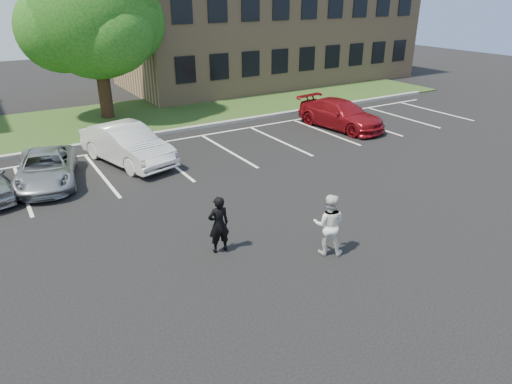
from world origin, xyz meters
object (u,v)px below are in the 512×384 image
man_black_suit (219,225)px  office_building (268,25)px  car_red_compact (341,114)px  man_white_shirt (329,225)px  tree (96,16)px  car_white_sedan (127,144)px  car_silver_minivan (46,168)px

man_black_suit → office_building: bearing=-121.3°
car_red_compact → man_white_shirt: bearing=-140.8°
office_building → car_red_compact: (-4.44, -13.79, -3.44)m
tree → car_white_sedan: size_ratio=1.83×
man_black_suit → car_red_compact: size_ratio=0.33×
tree → car_silver_minivan: size_ratio=2.05×
man_black_suit → car_red_compact: 13.46m
office_building → car_red_compact: size_ratio=4.55×
car_silver_minivan → office_building: bearing=49.3°
office_building → car_white_sedan: office_building is taller
office_building → man_black_suit: (-15.47, -21.48, -3.34)m
man_black_suit → man_white_shirt: 2.94m
man_white_shirt → car_white_sedan: man_white_shirt is taller
office_building → tree: bearing=-159.2°
tree → car_silver_minivan: bearing=-118.0°
car_silver_minivan → car_white_sedan: (3.22, 0.65, 0.20)m
tree → car_white_sedan: (-1.30, -7.85, -4.55)m
man_white_shirt → car_red_compact: (8.58, 9.31, -0.15)m
man_white_shirt → car_silver_minivan: bearing=-19.0°
car_silver_minivan → car_white_sedan: 3.29m
office_building → man_black_suit: office_building is taller
office_building → car_white_sedan: bearing=-139.5°
tree → man_white_shirt: size_ratio=5.08×
car_red_compact → man_black_suit: bearing=-153.2°
office_building → tree: (-14.15, -5.38, 1.19)m
office_building → man_white_shirt: size_ratio=12.92×
office_building → car_white_sedan: 20.61m
man_black_suit → car_red_compact: man_black_suit is taller
man_white_shirt → car_silver_minivan: (-5.66, 9.23, -0.27)m
car_silver_minivan → car_white_sedan: size_ratio=0.89×
car_white_sedan → man_white_shirt: bearing=-91.6°
man_black_suit → man_white_shirt: size_ratio=0.94×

